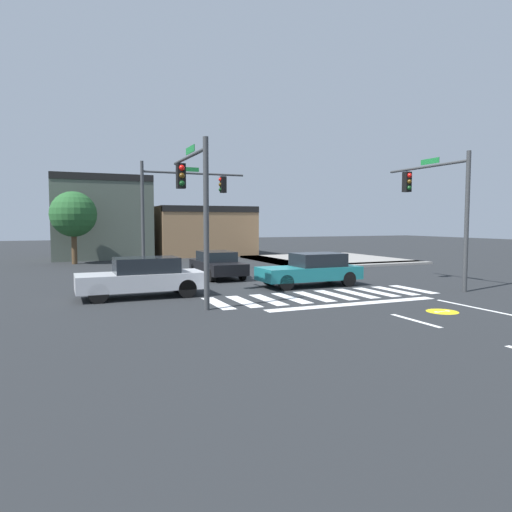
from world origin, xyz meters
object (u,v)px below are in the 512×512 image
Objects in this scene: car_teal at (312,270)px; traffic_signal_northwest at (179,197)px; traffic_signal_southeast at (437,196)px; roadside_tree at (73,214)px; car_black at (217,264)px; traffic_signal_southwest at (194,194)px; car_silver at (142,277)px.

traffic_signal_northwest is at bearing -62.80° from car_teal.
roadside_tree is at bearing 38.15° from traffic_signal_southeast.
car_black is 0.89× the size of roadside_tree.
traffic_signal_southeast is 23.21m from roadside_tree.
car_teal is (5.99, 2.16, -3.11)m from traffic_signal_southwest.
traffic_signal_southeast reaches higher than traffic_signal_southwest.
car_silver reaches higher than car_black.
roadside_tree is at bearing -149.92° from car_black.
car_black is 5.48m from car_teal.
car_silver is 1.03× the size of car_teal.
car_silver is (-12.42, 2.13, -3.20)m from traffic_signal_southeast.
traffic_signal_southeast reaches higher than car_teal.
roadside_tree is at bearing 10.72° from traffic_signal_southwest.
traffic_signal_southwest is (-1.95, -10.03, -0.39)m from traffic_signal_northwest.
car_silver is 7.50m from car_teal.
roadside_tree reaches higher than car_silver.
car_black is 13.26m from roadside_tree.
car_teal is 0.92× the size of roadside_tree.
car_silver is 1.07× the size of car_black.
roadside_tree is (-1.91, 16.12, 2.60)m from car_silver.
traffic_signal_southeast is 10.91m from traffic_signal_southwest.
traffic_signal_southeast is 1.22× the size of car_silver.
traffic_signal_southwest is 1.22× the size of car_teal.
traffic_signal_southeast reaches higher than car_black.
traffic_signal_southwest is at bearing 88.97° from traffic_signal_southeast.
car_silver is at bearing 1.76° from car_teal.
traffic_signal_northwest reaches higher than car_black.
car_black is at bearing -24.44° from traffic_signal_southwest.
car_black is at bearing -58.05° from car_teal.
traffic_signal_southwest is 1.19× the size of car_silver.
car_teal is at bearing 31.95° from car_black.
car_black is at bearing 48.15° from traffic_signal_southeast.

